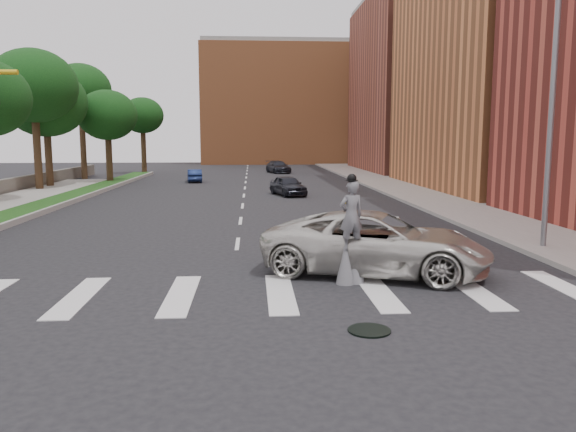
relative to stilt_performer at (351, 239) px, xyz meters
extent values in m
plane|color=black|center=(-3.28, -1.91, -1.26)|extent=(160.00, 160.00, 0.00)
cube|color=#174012|center=(-14.78, 18.09, -1.14)|extent=(2.00, 60.00, 0.25)
cube|color=gray|center=(-13.73, 18.09, -1.12)|extent=(0.20, 60.00, 0.28)
cube|color=gray|center=(9.22, 23.09, -1.17)|extent=(5.00, 90.00, 0.18)
cylinder|color=black|center=(-0.28, -3.91, -1.24)|extent=(0.90, 0.90, 0.04)
cube|color=#CC7440|center=(18.72, 28.09, 10.74)|extent=(16.00, 22.00, 24.00)
cube|color=#9C4B39|center=(18.72, 52.09, 8.74)|extent=(16.00, 22.00, 20.00)
cube|color=#CC7440|center=(2.72, 76.09, 7.74)|extent=(26.00, 14.00, 18.00)
cylinder|color=slate|center=(7.72, 4.09, 3.24)|extent=(0.20, 0.20, 9.00)
cylinder|color=#362415|center=(0.15, 0.05, -0.79)|extent=(0.07, 0.07, 0.94)
cylinder|color=#362415|center=(-0.15, -0.05, -0.79)|extent=(0.07, 0.07, 0.94)
cone|color=#5C5C61|center=(0.15, 0.05, -0.67)|extent=(0.52, 0.52, 1.17)
cone|color=#5C5C61|center=(-0.15, -0.05, -0.67)|extent=(0.52, 0.52, 1.17)
imported|color=#5C5C61|center=(0.00, 0.00, 0.64)|extent=(0.81, 0.65, 1.93)
sphere|color=black|center=(0.00, 0.00, 1.67)|extent=(0.26, 0.26, 0.26)
cylinder|color=black|center=(0.00, 0.00, 1.62)|extent=(0.34, 0.34, 0.02)
cube|color=yellow|center=(-0.04, 0.13, 1.17)|extent=(0.22, 0.05, 0.10)
imported|color=beige|center=(0.96, 1.09, -0.33)|extent=(7.31, 5.13, 1.85)
imported|color=black|center=(-0.19, 24.04, -0.57)|extent=(2.76, 4.38, 1.39)
imported|color=navy|center=(-7.96, 36.64, -0.68)|extent=(1.72, 3.69, 1.17)
imported|color=black|center=(0.32, 49.31, -0.57)|extent=(3.10, 5.08, 1.38)
cylinder|color=#362415|center=(-18.87, 28.64, 1.86)|extent=(0.56, 0.56, 6.24)
ellipsoid|color=black|center=(-18.87, 28.64, 6.59)|extent=(6.42, 6.42, 5.46)
cylinder|color=#362415|center=(-19.13, 41.21, 2.32)|extent=(0.56, 0.56, 7.16)
ellipsoid|color=black|center=(-19.13, 41.21, 7.36)|extent=(5.83, 5.83, 4.95)
cylinder|color=#362415|center=(-15.31, 35.65, 1.09)|extent=(0.56, 0.56, 4.70)
ellipsoid|color=black|center=(-15.31, 35.65, 4.73)|extent=(5.16, 5.16, 4.38)
cylinder|color=#362415|center=(-14.79, 49.04, 1.40)|extent=(0.56, 0.56, 5.31)
ellipsoid|color=black|center=(-14.79, 49.04, 5.22)|extent=(4.67, 4.67, 3.97)
cylinder|color=#362415|center=(-19.01, 31.33, 1.34)|extent=(0.56, 0.56, 5.21)
ellipsoid|color=black|center=(-19.01, 31.33, 5.56)|extent=(6.45, 6.45, 5.48)
camera|label=1|loc=(-2.71, -15.08, 2.77)|focal=35.00mm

